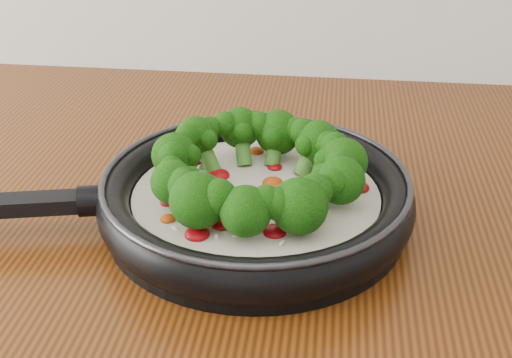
# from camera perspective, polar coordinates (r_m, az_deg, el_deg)

# --- Properties ---
(skillet) EXTENTS (0.54, 0.39, 0.09)m
(skillet) POSITION_cam_1_polar(r_m,az_deg,el_deg) (0.69, -0.18, -1.05)
(skillet) COLOR black
(skillet) RESTS_ON counter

